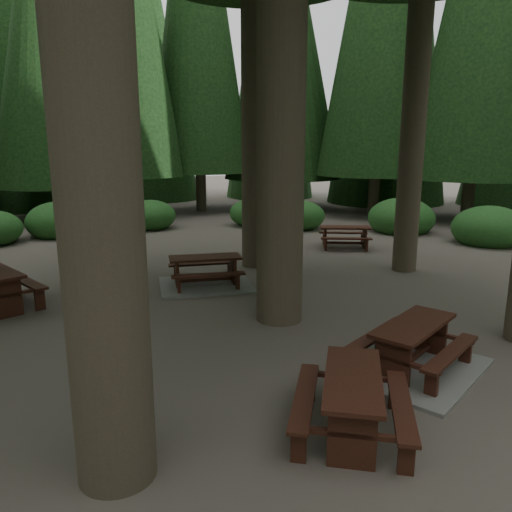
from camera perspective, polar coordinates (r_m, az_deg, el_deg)
name	(u,v)px	position (r m, az deg, el deg)	size (l,w,h in m)	color
ground	(245,329)	(8.88, -1.30, -8.39)	(80.00, 80.00, 0.00)	#524A43
picnic_table_a	(412,354)	(7.66, 17.39, -10.68)	(2.59, 2.40, 0.71)	gray
picnic_table_c	(206,277)	(11.46, -5.78, -2.35)	(2.40, 2.14, 0.70)	gray
picnic_table_d	(345,234)	(15.83, 10.11, 2.52)	(1.95, 1.85, 0.67)	#391711
picnic_table_e	(352,395)	(5.87, 10.96, -15.36)	(1.99, 2.05, 0.69)	#391711
shrub_ring	(261,291)	(9.68, 0.57, -4.07)	(23.86, 24.64, 1.49)	#1F5B24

